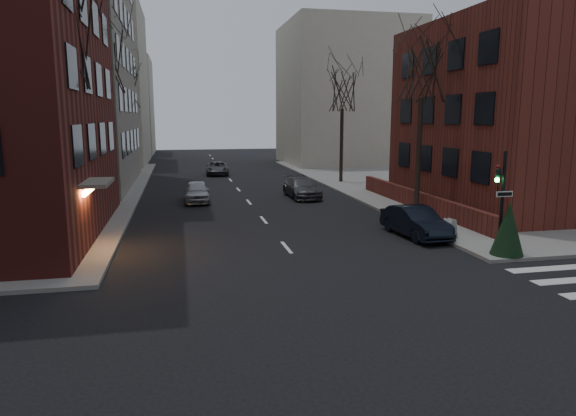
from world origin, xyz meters
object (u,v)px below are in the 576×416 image
object	(u,v)px
streetlamp_near	(108,139)
streetlamp_far	(136,130)
traffic_signal	(500,209)
tree_left_b	(102,60)
tree_left_a	(59,40)
evergreen_shrub	(508,228)
tree_right_a	(422,69)
sandwich_board	(450,228)
car_lane_far	(217,168)
tree_left_c	(125,87)
parked_sedan	(415,222)
car_lane_gray	(302,188)
car_lane_silver	(197,192)
tree_right_b	(342,90)

from	to	relation	value
streetlamp_near	streetlamp_far	size ratio (longest dim) A/B	1.00
traffic_signal	tree_left_b	distance (m)	24.87
tree_left_a	evergreen_shrub	size ratio (longest dim) A/B	4.92
tree_right_a	sandwich_board	bearing A→B (deg)	-103.20
traffic_signal	car_lane_far	distance (m)	32.77
streetlamp_near	sandwich_board	xyz separation A→B (m)	(15.50, -10.40, -3.65)
tree_left_c	evergreen_shrub	distance (m)	36.31
tree_left_b	car_lane_far	bearing A→B (deg)	61.20
sandwich_board	evergreen_shrub	world-z (taller)	evergreen_shrub
tree_right_a	parked_sedan	bearing A→B (deg)	-116.22
tree_left_c	car_lane_gray	size ratio (longest dim) A/B	2.08
traffic_signal	tree_left_c	size ratio (longest dim) A/B	0.41
traffic_signal	car_lane_far	size ratio (longest dim) A/B	0.89
parked_sedan	car_lane_silver	bearing A→B (deg)	123.06
tree_left_c	car_lane_far	world-z (taller)	tree_left_c
tree_left_c	tree_right_b	distance (m)	19.34
tree_left_a	evergreen_shrub	xyz separation A→B (m)	(16.87, -5.42, -7.28)
traffic_signal	streetlamp_near	xyz separation A→B (m)	(-16.14, 13.01, 2.33)
tree_right_a	evergreen_shrub	size ratio (longest dim) A/B	4.66
tree_right_b	tree_right_a	bearing A→B (deg)	-90.00
traffic_signal	car_lane_gray	world-z (taller)	traffic_signal
streetlamp_far	evergreen_shrub	bearing A→B (deg)	-64.04
streetlamp_far	sandwich_board	xyz separation A→B (m)	(15.50, -30.40, -3.65)
traffic_signal	car_lane_gray	size ratio (longest dim) A/B	0.85
streetlamp_near	sandwich_board	bearing A→B (deg)	-33.85
tree_right_a	streetlamp_far	bearing A→B (deg)	125.31
streetlamp_far	sandwich_board	world-z (taller)	streetlamp_far
car_lane_silver	sandwich_board	size ratio (longest dim) A/B	4.59
sandwich_board	tree_left_b	bearing A→B (deg)	128.78
traffic_signal	sandwich_board	xyz separation A→B (m)	(-0.64, 2.61, -1.32)
tree_left_c	sandwich_board	bearing A→B (deg)	-60.45
streetlamp_near	tree_left_c	bearing A→B (deg)	91.91
evergreen_shrub	tree_right_a	bearing A→B (deg)	85.55
tree_left_a	tree_left_c	size ratio (longest dim) A/B	1.06
sandwich_board	tree_left_a	bearing A→B (deg)	162.11
tree_left_b	car_lane_gray	distance (m)	15.08
tree_left_c	car_lane_far	distance (m)	10.92
traffic_signal	tree_right_b	world-z (taller)	tree_right_b
tree_right_b	car_lane_silver	xyz separation A→B (m)	(-12.08, -7.26, -6.90)
tree_left_c	car_lane_gray	distance (m)	20.83
tree_left_a	streetlamp_near	xyz separation A→B (m)	(0.60, 8.00, -4.23)
tree_left_b	streetlamp_far	distance (m)	16.68
tree_right_a	streetlamp_far	distance (m)	29.65
traffic_signal	car_lane_silver	size ratio (longest dim) A/B	1.00
tree_left_b	streetlamp_near	size ratio (longest dim) A/B	1.72
tree_left_a	sandwich_board	xyz separation A→B (m)	(16.10, -2.40, -7.88)
tree_left_a	car_lane_silver	xyz separation A→B (m)	(5.52, 10.74, -7.79)
traffic_signal	evergreen_shrub	world-z (taller)	traffic_signal
sandwich_board	car_lane_far	bearing A→B (deg)	96.22
tree_left_c	car_lane_far	size ratio (longest dim) A/B	2.17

